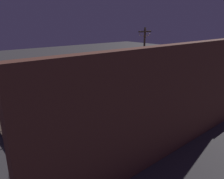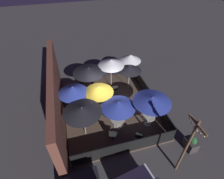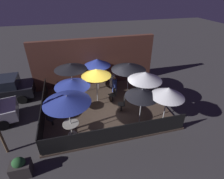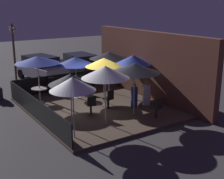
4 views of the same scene
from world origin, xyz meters
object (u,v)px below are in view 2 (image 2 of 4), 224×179
patio_umbrella_3 (82,110)px  patio_chair_2 (115,91)px  patio_umbrella_0 (118,104)px  planter_box (191,143)px  patio_umbrella_4 (130,68)px  patio_chair_4 (82,81)px  patio_chair_0 (101,96)px  patio_umbrella_7 (99,89)px  patio_umbrella_8 (111,63)px  patron_0 (74,97)px  patio_umbrella_5 (130,58)px  patio_umbrella_1 (152,100)px  patio_chair_1 (139,136)px  patio_umbrella_6 (73,90)px  patron_1 (84,95)px  patio_chair_3 (113,135)px  dining_table_1 (148,118)px  light_post (187,145)px  patio_umbrella_2 (89,70)px

patio_umbrella_3 → patio_chair_2: (2.74, -2.71, -1.59)m
patio_umbrella_0 → planter_box: 4.67m
patio_umbrella_4 → patio_chair_4: patio_umbrella_4 is taller
patio_chair_0 → patio_umbrella_7: bearing=-29.2°
patio_umbrella_8 → patio_umbrella_7: bearing=149.6°
patio_umbrella_3 → patron_0: patio_umbrella_3 is taller
planter_box → patron_0: bearing=47.9°
patio_umbrella_5 → patio_umbrella_1: bearing=174.3°
patio_umbrella_5 → patron_0: 5.29m
patio_chair_1 → patio_umbrella_6: bearing=89.9°
patio_umbrella_0 → patio_chair_2: size_ratio=2.35×
patio_umbrella_6 → patron_1: (1.07, -0.69, -1.57)m
patio_umbrella_4 → patio_umbrella_8: (0.69, 1.23, 0.27)m
patio_umbrella_6 → patio_umbrella_8: patio_umbrella_8 is taller
patio_umbrella_8 → planter_box: bearing=-156.1°
patio_chair_3 → patron_1: patron_1 is taller
dining_table_1 → light_post: size_ratio=0.21×
light_post → patio_chair_4: bearing=24.9°
planter_box → patio_umbrella_0: bearing=55.5°
patio_umbrella_1 → patio_chair_4: 6.37m
patio_umbrella_6 → patio_chair_2: patio_umbrella_6 is taller
patio_umbrella_3 → patio_chair_2: bearing=-44.6°
patio_umbrella_3 → patio_chair_0: size_ratio=2.42×
patio_umbrella_2 → patio_chair_0: size_ratio=2.46×
patio_chair_0 → patio_chair_1: size_ratio=1.04×
patron_0 → planter_box: size_ratio=1.26×
dining_table_1 → light_post: light_post is taller
patio_umbrella_8 → patio_chair_1: (-5.44, -0.18, -1.73)m
patio_umbrella_1 → patio_umbrella_4: patio_umbrella_1 is taller
patio_umbrella_3 → planter_box: 6.42m
patio_umbrella_0 → patio_umbrella_2: 3.84m
patio_umbrella_5 → patio_umbrella_6: (-2.70, 4.75, 0.01)m
patio_umbrella_8 → patio_umbrella_1: bearing=-164.6°
patio_umbrella_2 → patio_chair_2: (-0.92, -1.71, -1.61)m
patron_1 → light_post: bearing=-103.5°
patio_chair_0 → light_post: size_ratio=0.24×
patio_umbrella_0 → patio_umbrella_7: (1.51, 0.80, 0.08)m
patio_umbrella_4 → planter_box: 6.30m
patio_umbrella_7 → patron_1: size_ratio=1.94×
patio_umbrella_4 → light_post: light_post is taller
patio_umbrella_1 → patio_umbrella_7: patio_umbrella_1 is taller
patio_chair_3 → patio_umbrella_8: bearing=18.4°
patron_0 → patron_1: size_ratio=1.04×
patio_umbrella_6 → patron_1: bearing=-32.9°
patio_umbrella_1 → patron_0: 5.66m
patio_umbrella_1 → patron_1: 5.10m
patio_umbrella_4 → patio_chair_3: patio_umbrella_4 is taller
patio_umbrella_3 → dining_table_1: 4.26m
patio_umbrella_1 → patio_umbrella_4: (3.71, -0.01, -0.23)m
dining_table_1 → patron_1: size_ratio=0.69×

